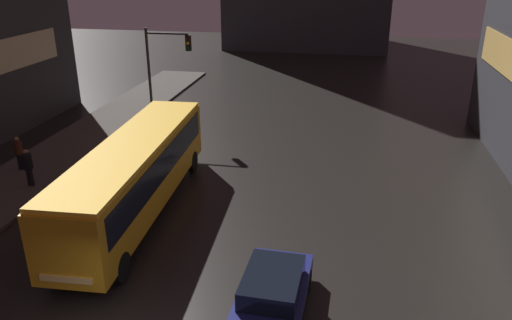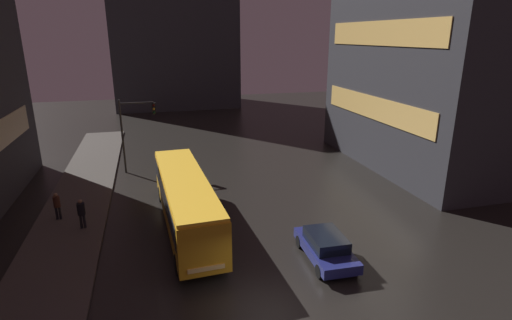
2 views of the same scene
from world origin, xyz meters
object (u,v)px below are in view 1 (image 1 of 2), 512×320
Objects in this scene: car_taxi at (272,293)px; traffic_light_main at (163,62)px; pedestrian_mid at (18,150)px; pedestrian_near at (28,164)px; bus_near at (136,170)px.

car_taxi is 0.73× the size of traffic_light_main.
car_taxi is 2.57× the size of pedestrian_mid.
pedestrian_near reaches higher than car_taxi.
pedestrian_mid is (-13.52, 8.00, 0.42)m from car_taxi.
traffic_light_main is at bearing 104.36° from pedestrian_mid.
bus_near is 2.03× the size of traffic_light_main.
traffic_light_main reaches higher than pedestrian_near.
traffic_light_main reaches higher than car_taxi.
pedestrian_near is 1.04× the size of pedestrian_mid.
pedestrian_mid is 0.28× the size of traffic_light_main.
bus_near is 11.65m from traffic_light_main.
bus_near is 7.84m from pedestrian_mid.
pedestrian_mid is at bearing -118.27° from traffic_light_main.
pedestrian_near is (-5.70, 1.29, -0.71)m from bus_near.
car_taxi is 15.71m from pedestrian_mid.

